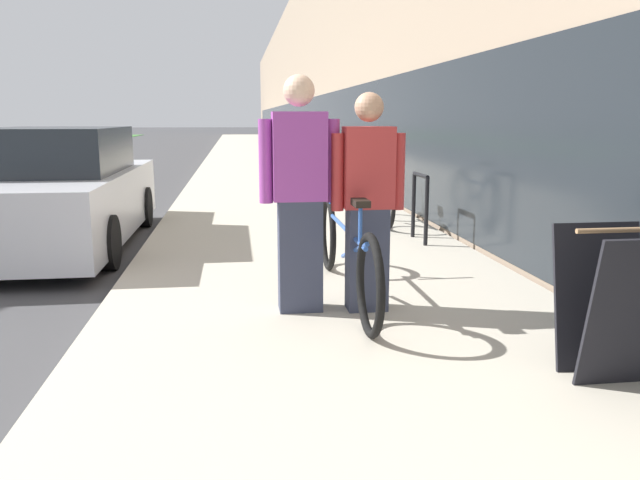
# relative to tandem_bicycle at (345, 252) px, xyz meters

# --- Properties ---
(sidewalk_slab) EXTENTS (3.88, 70.00, 0.11)m
(sidewalk_slab) POSITION_rel_tandem_bicycle_xyz_m (-0.10, 19.26, -0.45)
(sidewalk_slab) COLOR #B2AA99
(sidewalk_slab) RESTS_ON ground
(storefront_facade) EXTENTS (10.01, 70.00, 7.27)m
(storefront_facade) POSITION_rel_tandem_bicycle_xyz_m (6.88, 27.26, 3.12)
(storefront_facade) COLOR gray
(storefront_facade) RESTS_ON ground
(tandem_bicycle) EXTENTS (0.52, 2.72, 0.93)m
(tandem_bicycle) POSITION_rel_tandem_bicycle_xyz_m (0.00, 0.00, 0.00)
(tandem_bicycle) COLOR black
(tandem_bicycle) RESTS_ON sidewalk_slab
(person_rider) EXTENTS (0.58, 0.23, 1.70)m
(person_rider) POSITION_rel_tandem_bicycle_xyz_m (0.11, -0.35, 0.46)
(person_rider) COLOR #33384C
(person_rider) RESTS_ON sidewalk_slab
(person_bystander) EXTENTS (0.62, 0.24, 1.83)m
(person_bystander) POSITION_rel_tandem_bicycle_xyz_m (-0.41, -0.29, 0.53)
(person_bystander) COLOR #33384C
(person_bystander) RESTS_ON sidewalk_slab
(bike_rack_hoop) EXTENTS (0.05, 0.60, 0.84)m
(bike_rack_hoop) POSITION_rel_tandem_bicycle_xyz_m (1.34, 2.33, 0.12)
(bike_rack_hoop) COLOR black
(bike_rack_hoop) RESTS_ON sidewalk_slab
(cruiser_bike_nearest) EXTENTS (0.52, 1.85, 0.91)m
(cruiser_bike_nearest) POSITION_rel_tandem_bicycle_xyz_m (1.14, 3.72, -0.01)
(cruiser_bike_nearest) COLOR black
(cruiser_bike_nearest) RESTS_ON sidewalk_slab
(sandwich_board_sign) EXTENTS (0.56, 0.56, 0.90)m
(sandwich_board_sign) POSITION_rel_tandem_bicycle_xyz_m (1.27, -1.85, 0.06)
(sandwich_board_sign) COLOR black
(sandwich_board_sign) RESTS_ON sidewalk_slab
(parked_sedan_curbside) EXTENTS (1.87, 4.60, 1.50)m
(parked_sedan_curbside) POSITION_rel_tandem_bicycle_xyz_m (-3.13, 3.13, 0.19)
(parked_sedan_curbside) COLOR silver
(parked_sedan_curbside) RESTS_ON ground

